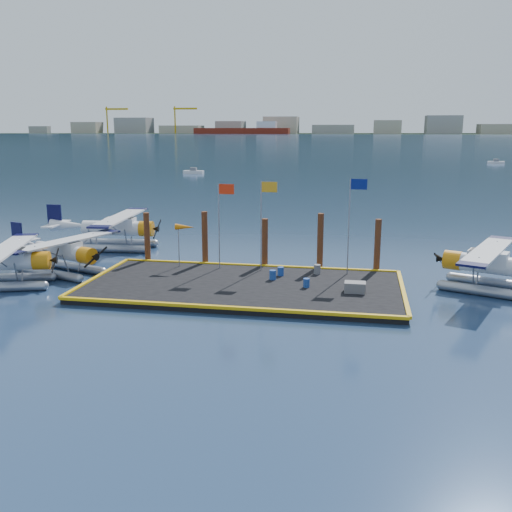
{
  "coord_description": "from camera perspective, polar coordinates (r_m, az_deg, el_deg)",
  "views": [
    {
      "loc": [
        7.18,
        -34.55,
        10.23
      ],
      "look_at": [
        0.47,
        2.0,
        1.81
      ],
      "focal_mm": 40.0,
      "sensor_mm": 36.0,
      "label": 1
    }
  ],
  "objects": [
    {
      "name": "piling_0",
      "position": [
        43.7,
        -10.83,
        1.68
      ],
      "size": [
        0.44,
        0.44,
        4.0
      ],
      "primitive_type": "cylinder",
      "color": "#412312",
      "rests_on": "ground"
    },
    {
      "name": "seaplane_b",
      "position": [
        42.5,
        -18.75,
        0.17
      ],
      "size": [
        8.77,
        9.33,
        3.36
      ],
      "rotation": [
        0.0,
        0.0,
        -1.91
      ],
      "color": "gray",
      "rests_on": "ground"
    },
    {
      "name": "crate",
      "position": [
        35.23,
        9.87,
        -3.09
      ],
      "size": [
        1.27,
        0.85,
        0.64
      ],
      "primitive_type": "cube",
      "color": "#59595E",
      "rests_on": "dock"
    },
    {
      "name": "piling_1",
      "position": [
        42.28,
        -5.13,
        1.63
      ],
      "size": [
        0.44,
        0.44,
        4.2
      ],
      "primitive_type": "cylinder",
      "color": "#412312",
      "rests_on": "ground"
    },
    {
      "name": "piling_3",
      "position": [
        40.85,
        6.44,
        1.28
      ],
      "size": [
        0.44,
        0.44,
        4.3
      ],
      "primitive_type": "cylinder",
      "color": "#412312",
      "rests_on": "ground"
    },
    {
      "name": "dock_bumpers",
      "position": [
        36.61,
        -1.29,
        -2.67
      ],
      "size": [
        20.25,
        10.25,
        0.18
      ],
      "primitive_type": null,
      "color": "gold",
      "rests_on": "dock"
    },
    {
      "name": "drum_5",
      "position": [
        38.61,
        2.48,
        -1.54
      ],
      "size": [
        0.42,
        0.42,
        0.59
      ],
      "primitive_type": "cylinder",
      "color": "navy",
      "rests_on": "dock"
    },
    {
      "name": "flagpole_blue",
      "position": [
        38.75,
        9.61,
        4.36
      ],
      "size": [
        1.14,
        0.08,
        6.5
      ],
      "color": "gray",
      "rests_on": "dock"
    },
    {
      "name": "dock",
      "position": [
        36.69,
        -1.29,
        -3.1
      ],
      "size": [
        20.0,
        10.0,
        0.4
      ],
      "primitive_type": "cube",
      "color": "black",
      "rests_on": "ground"
    },
    {
      "name": "drum_4",
      "position": [
        39.23,
        6.14,
        -1.33
      ],
      "size": [
        0.46,
        0.46,
        0.65
      ],
      "primitive_type": "cylinder",
      "color": "#59595E",
      "rests_on": "dock"
    },
    {
      "name": "seaplane_d",
      "position": [
        38.85,
        22.71,
        -1.11
      ],
      "size": [
        9.46,
        9.99,
        3.63
      ],
      "rotation": [
        0.0,
        0.0,
        1.18
      ],
      "color": "gray",
      "rests_on": "ground"
    },
    {
      "name": "drum_2",
      "position": [
        37.59,
        1.69,
        -1.9
      ],
      "size": [
        0.45,
        0.45,
        0.63
      ],
      "primitive_type": "cylinder",
      "color": "navy",
      "rests_on": "dock"
    },
    {
      "name": "ground",
      "position": [
        36.74,
        -1.29,
        -3.4
      ],
      "size": [
        4000.0,
        4000.0,
        0.0
      ],
      "primitive_type": "plane",
      "color": "#172847",
      "rests_on": "ground"
    },
    {
      "name": "piling_2",
      "position": [
        41.36,
        0.89,
        1.14
      ],
      "size": [
        0.44,
        0.44,
        3.8
      ],
      "primitive_type": "cylinder",
      "color": "#412312",
      "rests_on": "ground"
    },
    {
      "name": "windsock",
      "position": [
        40.85,
        -7.15,
        2.8
      ],
      "size": [
        1.4,
        0.44,
        3.12
      ],
      "color": "gray",
      "rests_on": "dock"
    },
    {
      "name": "drum_1",
      "position": [
        35.94,
        5.06,
        -2.69
      ],
      "size": [
        0.4,
        0.4,
        0.56
      ],
      "primitive_type": "cylinder",
      "color": "navy",
      "rests_on": "dock"
    },
    {
      "name": "flagpole_red",
      "position": [
        39.93,
        -3.44,
        4.34
      ],
      "size": [
        1.14,
        0.08,
        6.0
      ],
      "color": "gray",
      "rests_on": "dock"
    },
    {
      "name": "seaplane_c",
      "position": [
        49.99,
        -13.84,
        2.51
      ],
      "size": [
        9.69,
        10.69,
        3.79
      ],
      "rotation": [
        0.0,
        0.0,
        -1.49
      ],
      "color": "gray",
      "rests_on": "ground"
    },
    {
      "name": "piling_4",
      "position": [
        40.81,
        12.04,
        0.85
      ],
      "size": [
        0.44,
        0.44,
        4.0
      ],
      "primitive_type": "cylinder",
      "color": "#412312",
      "rests_on": "ground"
    },
    {
      "name": "flagpole_yellow",
      "position": [
        39.31,
        0.81,
        4.4
      ],
      "size": [
        1.14,
        0.08,
        6.2
      ],
      "color": "gray",
      "rests_on": "dock"
    },
    {
      "name": "seaplane_a",
      "position": [
        40.56,
        -24.05,
        -0.75
      ],
      "size": [
        9.19,
        9.85,
        3.52
      ],
      "rotation": [
        0.0,
        0.0,
        -1.27
      ],
      "color": "gray",
      "rests_on": "ground"
    },
    {
      "name": "far_backdrop",
      "position": [
        1787.29,
        18.31,
        12.11
      ],
      "size": [
        3050.0,
        2050.0,
        810.0
      ],
      "color": "black",
      "rests_on": "ground"
    }
  ]
}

